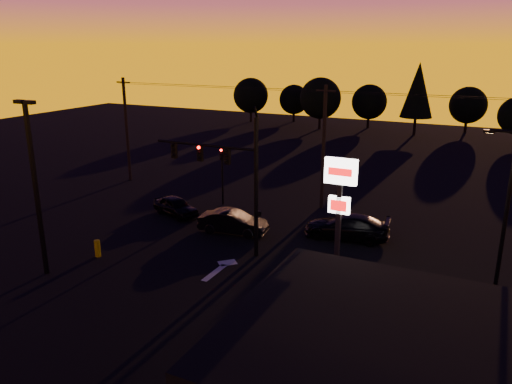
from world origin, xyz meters
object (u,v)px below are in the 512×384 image
streetlight (505,205)px  bollard (98,248)px  traffic_signal_mast (231,170)px  car_mid (233,222)px  parking_lot_light (34,178)px  secondary_signal (222,168)px  suv_parked (345,344)px  car_left (176,206)px  pylon_sign (339,198)px  car_right (347,227)px

streetlight → bollard: streetlight is taller
traffic_signal_mast → car_mid: size_ratio=1.93×
parking_lot_light → bollard: parking_lot_light is taller
parking_lot_light → car_mid: parking_lot_light is taller
traffic_signal_mast → streetlight: 14.10m
traffic_signal_mast → secondary_signal: size_ratio=1.97×
parking_lot_light → car_mid: 12.24m
streetlight → suv_parked: streetlight is taller
parking_lot_light → car_left: bearing=86.2°
traffic_signal_mast → suv_parked: (9.02, -7.39, -4.23)m
secondary_signal → pylon_sign: 15.75m
suv_parked → secondary_signal: bearing=137.8°
secondary_signal → streetlight: size_ratio=0.54×
pylon_sign → bollard: size_ratio=6.91×
secondary_signal → car_right: (10.40, -2.54, -2.10)m
streetlight → car_left: streetlight is taller
pylon_sign → car_mid: bearing=148.8°
traffic_signal_mast → pylon_sign: 7.52m
pylon_sign → car_left: bearing=155.1°
streetlight → car_mid: size_ratio=1.80×
pylon_sign → streetlight: streetlight is taller
parking_lot_light → suv_parked: size_ratio=1.79×
suv_parked → parking_lot_light: bearing=-176.7°
car_mid → car_right: size_ratio=0.84×
secondary_signal → suv_parked: 20.49m
pylon_sign → suv_parked: size_ratio=1.33×
traffic_signal_mast → streetlight: traffic_signal_mast is taller
car_left → suv_parked: bearing=-107.0°
car_left → car_right: size_ratio=0.74×
parking_lot_light → bollard: size_ratio=9.29×
car_mid → suv_parked: (10.36, -10.00, -0.02)m
traffic_signal_mast → car_mid: 5.13m
parking_lot_light → car_right: size_ratio=1.73×
parking_lot_light → car_right: 18.15m
bollard → suv_parked: size_ratio=0.19×
car_left → car_mid: car_mid is taller
secondary_signal → car_mid: size_ratio=0.98×
car_right → suv_parked: size_ratio=1.03×
secondary_signal → suv_parked: bearing=-46.9°
pylon_sign → car_mid: (-8.44, 5.11, -4.18)m
car_left → suv_parked: size_ratio=0.76×
bollard → car_left: 8.00m
secondary_signal → car_right: 10.91m
parking_lot_light → streetlight: 23.05m
traffic_signal_mast → car_left: traffic_signal_mast is taller
parking_lot_light → suv_parked: (16.43, -0.39, -4.56)m
parking_lot_light → car_right: bearing=42.8°
parking_lot_light → pylon_sign: size_ratio=1.34×
pylon_sign → suv_parked: pylon_sign is taller
parking_lot_light → car_mid: bearing=57.8°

